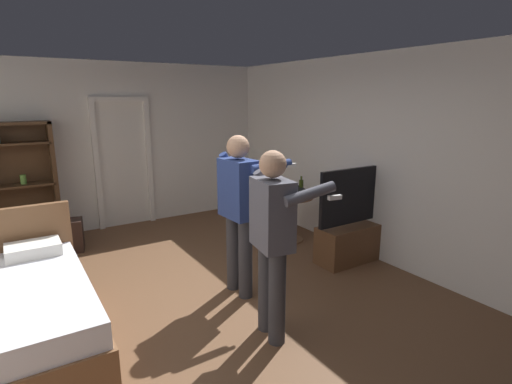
# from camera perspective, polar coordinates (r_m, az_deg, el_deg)

# --- Properties ---
(ground_plane) EXTENTS (7.26, 7.26, 0.00)m
(ground_plane) POSITION_cam_1_polar(r_m,az_deg,el_deg) (4.24, -8.60, -16.71)
(ground_plane) COLOR brown
(wall_back) EXTENTS (5.49, 0.12, 2.68)m
(wall_back) POSITION_cam_1_polar(r_m,az_deg,el_deg) (6.94, -20.44, 6.11)
(wall_back) COLOR silver
(wall_back) RESTS_ON ground_plane
(wall_right) EXTENTS (0.12, 6.84, 2.68)m
(wall_right) POSITION_cam_1_polar(r_m,az_deg,el_deg) (5.39, 17.99, 4.42)
(wall_right) COLOR silver
(wall_right) RESTS_ON ground_plane
(doorway_frame) EXTENTS (0.93, 0.08, 2.13)m
(doorway_frame) POSITION_cam_1_polar(r_m,az_deg,el_deg) (6.93, -18.52, 5.28)
(doorway_frame) COLOR white
(doorway_frame) RESTS_ON ground_plane
(bed) EXTENTS (1.40, 2.03, 1.02)m
(bed) POSITION_cam_1_polar(r_m,az_deg,el_deg) (4.17, -32.48, -14.66)
(bed) COLOR brown
(bed) RESTS_ON ground_plane
(bookshelf) EXTENTS (1.02, 0.32, 1.79)m
(bookshelf) POSITION_cam_1_polar(r_m,az_deg,el_deg) (6.63, -31.05, 1.54)
(bookshelf) COLOR #4C331E
(bookshelf) RESTS_ON ground_plane
(tv_flatscreen) EXTENTS (1.23, 0.40, 1.25)m
(tv_flatscreen) POSITION_cam_1_polar(r_m,az_deg,el_deg) (5.43, 13.82, -5.74)
(tv_flatscreen) COLOR brown
(tv_flatscreen) RESTS_ON ground_plane
(side_table) EXTENTS (0.69, 0.69, 0.70)m
(side_table) POSITION_cam_1_polar(r_m,az_deg,el_deg) (5.97, 4.86, -2.61)
(side_table) COLOR brown
(side_table) RESTS_ON ground_plane
(laptop) EXTENTS (0.38, 0.39, 0.15)m
(laptop) POSITION_cam_1_polar(r_m,az_deg,el_deg) (5.85, 5.00, -0.14)
(laptop) COLOR black
(laptop) RESTS_ON side_table
(bottle_on_table) EXTENTS (0.06, 0.06, 0.29)m
(bottle_on_table) POSITION_cam_1_polar(r_m,az_deg,el_deg) (5.91, 6.48, 0.66)
(bottle_on_table) COLOR #364411
(bottle_on_table) RESTS_ON side_table
(wooden_chair) EXTENTS (0.43, 0.43, 0.99)m
(wooden_chair) POSITION_cam_1_polar(r_m,az_deg,el_deg) (5.65, 1.51, -2.76)
(wooden_chair) COLOR brown
(wooden_chair) RESTS_ON ground_plane
(person_blue_shirt) EXTENTS (0.63, 0.64, 1.70)m
(person_blue_shirt) POSITION_cam_1_polar(r_m,az_deg,el_deg) (3.45, 2.46, -5.93)
(person_blue_shirt) COLOR #333338
(person_blue_shirt) RESTS_ON ground_plane
(person_striped_shirt) EXTENTS (0.70, 0.59, 1.75)m
(person_striped_shirt) POSITION_cam_1_polar(r_m,az_deg,el_deg) (4.23, -2.39, -1.69)
(person_striped_shirt) COLOR #333338
(person_striped_shirt) RESTS_ON ground_plane
(suitcase_dark) EXTENTS (0.60, 0.41, 0.45)m
(suitcase_dark) POSITION_cam_1_polar(r_m,az_deg,el_deg) (6.21, -26.05, -5.74)
(suitcase_dark) COLOR black
(suitcase_dark) RESTS_ON ground_plane
(suitcase_small) EXTENTS (0.57, 0.48, 0.39)m
(suitcase_small) POSITION_cam_1_polar(r_m,az_deg,el_deg) (6.39, -27.74, -5.73)
(suitcase_small) COLOR #4C1919
(suitcase_small) RESTS_ON ground_plane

